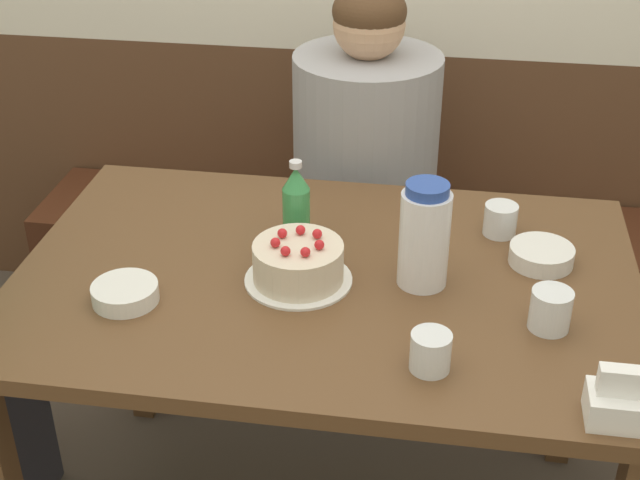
# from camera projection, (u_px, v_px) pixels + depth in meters

# --- Properties ---
(bench_seat) EXTENTS (2.03, 0.38, 0.45)m
(bench_seat) POSITION_uv_depth(u_px,v_px,m) (365.00, 280.00, 2.81)
(bench_seat) COLOR #472314
(bench_seat) RESTS_ON ground_plane
(dining_table) EXTENTS (1.27, 0.85, 0.77)m
(dining_table) POSITION_uv_depth(u_px,v_px,m) (326.00, 315.00, 1.88)
(dining_table) COLOR brown
(dining_table) RESTS_ON ground_plane
(birthday_cake) EXTENTS (0.22, 0.22, 0.10)m
(birthday_cake) POSITION_uv_depth(u_px,v_px,m) (298.00, 263.00, 1.78)
(birthday_cake) COLOR white
(birthday_cake) RESTS_ON dining_table
(water_pitcher) EXTENTS (0.10, 0.10, 0.22)m
(water_pitcher) POSITION_uv_depth(u_px,v_px,m) (424.00, 236.00, 1.75)
(water_pitcher) COLOR white
(water_pitcher) RESTS_ON dining_table
(soju_bottle) EXTENTS (0.06, 0.06, 0.20)m
(soju_bottle) POSITION_uv_depth(u_px,v_px,m) (296.00, 205.00, 1.89)
(soju_bottle) COLOR #388E4C
(soju_bottle) RESTS_ON dining_table
(napkin_holder) EXTENTS (0.11, 0.08, 0.11)m
(napkin_holder) POSITION_uv_depth(u_px,v_px,m) (622.00, 402.00, 1.43)
(napkin_holder) COLOR white
(napkin_holder) RESTS_ON dining_table
(bowl_soup_white) EXTENTS (0.13, 0.13, 0.04)m
(bowl_soup_white) POSITION_uv_depth(u_px,v_px,m) (541.00, 255.00, 1.85)
(bowl_soup_white) COLOR white
(bowl_soup_white) RESTS_ON dining_table
(bowl_rice_small) EXTENTS (0.13, 0.13, 0.04)m
(bowl_rice_small) POSITION_uv_depth(u_px,v_px,m) (125.00, 293.00, 1.73)
(bowl_rice_small) COLOR white
(bowl_rice_small) RESTS_ON dining_table
(glass_water_tall) EXTENTS (0.07, 0.07, 0.07)m
(glass_water_tall) POSITION_uv_depth(u_px,v_px,m) (431.00, 352.00, 1.54)
(glass_water_tall) COLOR silver
(glass_water_tall) RESTS_ON dining_table
(glass_tumbler_short) EXTENTS (0.08, 0.08, 0.08)m
(glass_tumbler_short) POSITION_uv_depth(u_px,v_px,m) (550.00, 310.00, 1.65)
(glass_tumbler_short) COLOR silver
(glass_tumbler_short) RESTS_ON dining_table
(glass_shot_small) EXTENTS (0.07, 0.07, 0.07)m
(glass_shot_small) POSITION_uv_depth(u_px,v_px,m) (500.00, 220.00, 1.95)
(glass_shot_small) COLOR silver
(glass_shot_small) RESTS_ON dining_table
(person_teal_shirt) EXTENTS (0.39, 0.39, 1.19)m
(person_teal_shirt) POSITION_uv_depth(u_px,v_px,m) (364.00, 197.00, 2.50)
(person_teal_shirt) COLOR #33333D
(person_teal_shirt) RESTS_ON ground_plane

